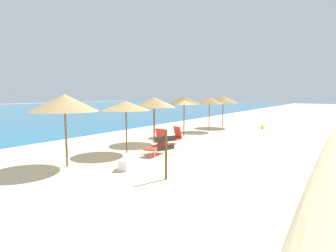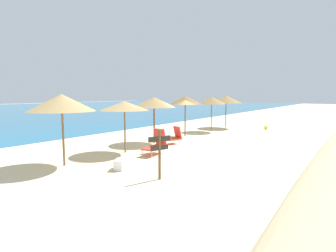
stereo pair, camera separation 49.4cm
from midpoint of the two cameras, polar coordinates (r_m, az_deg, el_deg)
ground_plane at (r=16.50m, az=5.82°, el=-3.40°), size 160.00×160.00×0.00m
beach_umbrella_0 at (r=11.44m, az=-20.48°, el=4.63°), size 2.65×2.65×2.91m
beach_umbrella_1 at (r=13.38m, az=-8.19°, el=4.25°), size 2.41×2.41×2.56m
beach_umbrella_2 at (r=15.94m, az=-2.10°, el=5.03°), size 2.55×2.55×2.73m
beach_umbrella_3 at (r=18.53m, az=4.45°, el=5.47°), size 2.33×2.33×2.79m
beach_umbrella_4 at (r=21.30m, az=9.89°, el=5.34°), size 2.25×2.25×2.70m
beach_umbrella_5 at (r=23.97m, az=12.80°, el=5.53°), size 2.66×2.66×2.79m
lounge_chair_0 at (r=13.06m, az=-1.49°, el=-3.80°), size 1.51×0.77×1.22m
lounge_chair_1 at (r=15.67m, az=1.51°, el=-2.38°), size 1.64×1.05×1.02m
wooden_signpost at (r=9.12m, az=-0.25°, el=-5.08°), size 0.79×0.36×1.71m
beach_ball at (r=23.89m, az=20.61°, el=-0.29°), size 0.31×0.31×0.31m
cooler_box at (r=10.63m, az=-8.90°, el=-8.04°), size 0.68×0.59×0.39m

